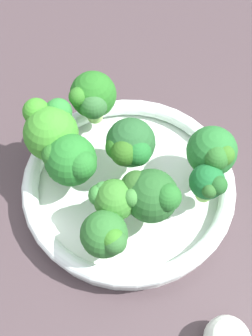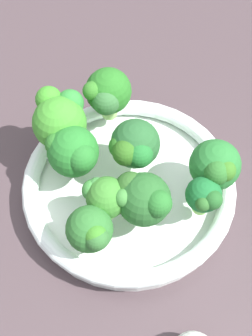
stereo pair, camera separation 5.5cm
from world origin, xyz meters
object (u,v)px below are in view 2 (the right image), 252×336
broccoli_floret_7 (216,166)px  broccoli_floret_8 (73,152)px  broccoli_floret_6 (91,231)px  broccoli_floret_0 (204,196)px  broccoli_floret_1 (107,94)px  broccoli_floret_4 (143,198)px  bowl (126,188)px  broccoli_floret_3 (60,119)px  broccoli_floret_5 (133,146)px  broccoli_floret_2 (106,197)px

broccoli_floret_7 → broccoli_floret_8: (9.12, 14.23, 0.33)cm
broccoli_floret_6 → broccoli_floret_0: bearing=-97.3°
broccoli_floret_1 → broccoli_floret_8: (-5.93, 7.36, -0.63)cm
broccoli_floret_0 → broccoli_floret_7: (2.65, -3.10, 0.44)cm
broccoli_floret_4 → broccoli_floret_8: (9.15, 4.57, 0.11)cm
bowl → broccoli_floret_3: 12.06cm
broccoli_floret_5 → broccoli_floret_0: bearing=-155.2°
broccoli_floret_4 → broccoli_floret_8: 10.23cm
bowl → broccoli_floret_5: (1.77, -1.85, 5.92)cm
broccoli_floret_0 → broccoli_floret_5: broccoli_floret_5 is taller
bowl → broccoli_floret_8: 8.83cm
broccoli_floret_4 → broccoli_floret_5: same height
bowl → broccoli_floret_8: size_ratio=3.80×
broccoli_floret_5 → broccoli_floret_6: (-7.65, 9.06, -0.35)cm
broccoli_floret_3 → broccoli_floret_2: bearing=-177.3°
bowl → broccoli_floret_0: broccoli_floret_0 is taller
broccoli_floret_8 → broccoli_floret_6: bearing=167.4°
broccoli_floret_8 → broccoli_floret_0: bearing=-136.6°
broccoli_floret_5 → broccoli_floret_7: bearing=-132.1°
broccoli_floret_2 → broccoli_floret_6: broccoli_floret_2 is taller
broccoli_floret_7 → broccoli_floret_1: bearing=24.6°
bowl → broccoli_floret_3: size_ratio=3.43×
broccoli_floret_0 → broccoli_floret_3: size_ratio=0.70×
broccoli_floret_3 → broccoli_floret_5: bearing=-138.9°
broccoli_floret_3 → broccoli_floret_7: bearing=-135.5°
broccoli_floret_2 → broccoli_floret_5: size_ratio=0.91×
bowl → broccoli_floret_1: 12.32cm
broccoli_floret_6 → broccoli_floret_8: (10.05, -2.26, 0.43)cm
broccoli_floret_1 → broccoli_floret_5: (-8.34, 0.55, -0.71)cm
broccoli_floret_3 → broccoli_floret_5: broccoli_floret_3 is taller
broccoli_floret_0 → broccoli_floret_3: bearing=32.7°
broccoli_floret_3 → broccoli_floret_8: 4.98cm
broccoli_floret_2 → broccoli_floret_8: bearing=7.6°
broccoli_floret_4 → broccoli_floret_8: broccoli_floret_8 is taller
bowl → broccoli_floret_4: bearing=175.6°
broccoli_floret_1 → broccoli_floret_5: 8.39cm
broccoli_floret_5 → broccoli_floret_7: broccoli_floret_5 is taller
broccoli_floret_2 → broccoli_floret_8: broccoli_floret_8 is taller
broccoli_floret_1 → broccoli_floret_0: bearing=-168.0°
broccoli_floret_2 → broccoli_floret_5: broccoli_floret_5 is taller
broccoli_floret_2 → broccoli_floret_7: size_ratio=0.94×
broccoli_floret_0 → broccoli_floret_8: 16.22cm
broccoli_floret_7 → broccoli_floret_2: bearing=81.2°
broccoli_floret_0 → broccoli_floret_2: size_ratio=0.87×
broccoli_floret_2 → broccoli_floret_5: (4.66, -5.85, 0.12)cm
broccoli_floret_3 → broccoli_floret_6: bearing=170.0°
broccoli_floret_2 → broccoli_floret_8: 7.13cm
broccoli_floret_2 → broccoli_floret_4: broccoli_floret_4 is taller
broccoli_floret_0 → broccoli_floret_1: broccoli_floret_1 is taller
broccoli_floret_3 → broccoli_floret_4: (-14.10, -4.19, -0.54)cm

